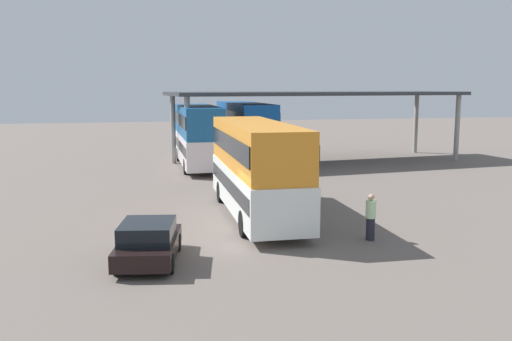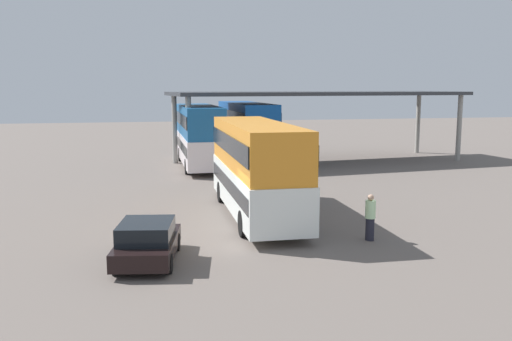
{
  "view_description": "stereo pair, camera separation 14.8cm",
  "coord_description": "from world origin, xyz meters",
  "px_view_note": "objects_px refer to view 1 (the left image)",
  "views": [
    {
      "loc": [
        -4.0,
        -19.05,
        5.59
      ],
      "look_at": [
        0.98,
        3.78,
        2.0
      ],
      "focal_mm": 38.55,
      "sensor_mm": 36.0,
      "label": 1
    },
    {
      "loc": [
        -3.86,
        -19.08,
        5.59
      ],
      "look_at": [
        0.98,
        3.78,
        2.0
      ],
      "focal_mm": 38.55,
      "sensor_mm": 36.0,
      "label": 2
    }
  ],
  "objects_px": {
    "double_decker_near_canopy": "(198,134)",
    "double_decker_mid_row": "(245,130)",
    "double_decker_main": "(256,165)",
    "parked_hatchback": "(148,242)",
    "pedestrian_waiting": "(371,217)"
  },
  "relations": [
    {
      "from": "pedestrian_waiting",
      "to": "double_decker_near_canopy",
      "type": "bearing_deg",
      "value": -39.84
    },
    {
      "from": "double_decker_near_canopy",
      "to": "pedestrian_waiting",
      "type": "height_order",
      "value": "double_decker_near_canopy"
    },
    {
      "from": "double_decker_mid_row",
      "to": "double_decker_near_canopy",
      "type": "bearing_deg",
      "value": 115.24
    },
    {
      "from": "double_decker_main",
      "to": "pedestrian_waiting",
      "type": "height_order",
      "value": "double_decker_main"
    },
    {
      "from": "double_decker_near_canopy",
      "to": "double_decker_mid_row",
      "type": "xyz_separation_m",
      "value": [
        3.73,
        1.89,
        0.06
      ]
    },
    {
      "from": "double_decker_main",
      "to": "double_decker_mid_row",
      "type": "bearing_deg",
      "value": -8.81
    },
    {
      "from": "double_decker_near_canopy",
      "to": "pedestrian_waiting",
      "type": "bearing_deg",
      "value": -168.13
    },
    {
      "from": "double_decker_near_canopy",
      "to": "pedestrian_waiting",
      "type": "distance_m",
      "value": 20.44
    },
    {
      "from": "double_decker_mid_row",
      "to": "pedestrian_waiting",
      "type": "relative_size",
      "value": 6.18
    },
    {
      "from": "double_decker_main",
      "to": "parked_hatchback",
      "type": "distance_m",
      "value": 7.43
    },
    {
      "from": "double_decker_main",
      "to": "double_decker_mid_row",
      "type": "height_order",
      "value": "double_decker_mid_row"
    },
    {
      "from": "double_decker_main",
      "to": "double_decker_near_canopy",
      "type": "distance_m",
      "value": 15.37
    },
    {
      "from": "parked_hatchback",
      "to": "double_decker_near_canopy",
      "type": "distance_m",
      "value": 21.3
    },
    {
      "from": "double_decker_main",
      "to": "pedestrian_waiting",
      "type": "relative_size",
      "value": 6.03
    },
    {
      "from": "double_decker_near_canopy",
      "to": "double_decker_mid_row",
      "type": "height_order",
      "value": "double_decker_mid_row"
    }
  ]
}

